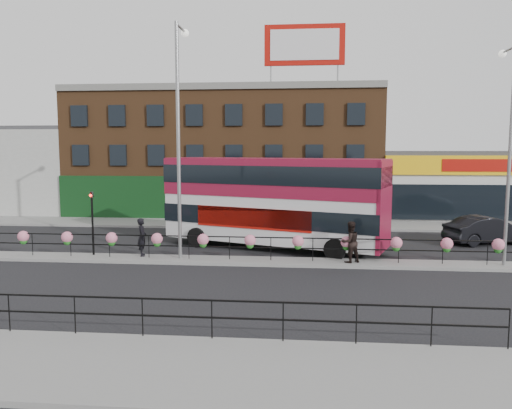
# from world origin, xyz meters

# --- Properties ---
(ground) EXTENTS (120.00, 120.00, 0.00)m
(ground) POSITION_xyz_m (0.00, 0.00, 0.00)
(ground) COLOR black
(ground) RESTS_ON ground
(south_pavement) EXTENTS (60.00, 4.00, 0.15)m
(south_pavement) POSITION_xyz_m (0.00, -12.00, 0.07)
(south_pavement) COLOR gray
(south_pavement) RESTS_ON ground
(north_pavement) EXTENTS (60.00, 4.00, 0.15)m
(north_pavement) POSITION_xyz_m (0.00, 12.00, 0.07)
(north_pavement) COLOR gray
(north_pavement) RESTS_ON ground
(median) EXTENTS (60.00, 1.60, 0.15)m
(median) POSITION_xyz_m (0.00, 0.00, 0.07)
(median) COLOR gray
(median) RESTS_ON ground
(yellow_line_inner) EXTENTS (60.00, 0.10, 0.01)m
(yellow_line_inner) POSITION_xyz_m (0.00, -9.70, 0.01)
(yellow_line_inner) COLOR gold
(yellow_line_inner) RESTS_ON ground
(yellow_line_outer) EXTENTS (60.00, 0.10, 0.01)m
(yellow_line_outer) POSITION_xyz_m (0.00, -9.88, 0.01)
(yellow_line_outer) COLOR gold
(yellow_line_outer) RESTS_ON ground
(brick_building) EXTENTS (25.00, 12.21, 10.30)m
(brick_building) POSITION_xyz_m (-4.00, 19.96, 5.13)
(brick_building) COLOR brown
(brick_building) RESTS_ON ground
(supermarket) EXTENTS (15.00, 12.25, 5.30)m
(supermarket) POSITION_xyz_m (16.00, 19.90, 2.65)
(supermarket) COLOR silver
(supermarket) RESTS_ON ground
(warehouse_west) EXTENTS (15.50, 12.00, 7.30)m
(warehouse_west) POSITION_xyz_m (-24.25, 20.00, 3.65)
(warehouse_west) COLOR #A6A7A2
(warehouse_west) RESTS_ON ground
(billboard) EXTENTS (6.00, 0.29, 4.40)m
(billboard) POSITION_xyz_m (2.50, 14.99, 13.18)
(billboard) COLOR #A00F07
(billboard) RESTS_ON brick_building
(median_railing) EXTENTS (30.04, 0.56, 1.23)m
(median_railing) POSITION_xyz_m (-0.00, 0.00, 1.05)
(median_railing) COLOR black
(median_railing) RESTS_ON median
(south_railing) EXTENTS (20.04, 0.05, 1.12)m
(south_railing) POSITION_xyz_m (-2.00, -10.10, 0.96)
(south_railing) COLOR black
(south_railing) RESTS_ON south_pavement
(double_decker_bus) EXTENTS (12.51, 6.93, 4.97)m
(double_decker_bus) POSITION_xyz_m (0.89, 3.48, 3.05)
(double_decker_bus) COLOR silver
(double_decker_bus) RESTS_ON ground
(car) EXTENTS (4.78, 5.97, 1.61)m
(car) POSITION_xyz_m (13.14, 6.13, 0.81)
(car) COLOR black
(car) RESTS_ON ground
(pedestrian_a) EXTENTS (0.98, 0.89, 1.89)m
(pedestrian_a) POSITION_xyz_m (-5.47, 0.40, 1.10)
(pedestrian_a) COLOR black
(pedestrian_a) RESTS_ON median
(pedestrian_b) EXTENTS (1.55, 1.51, 1.94)m
(pedestrian_b) POSITION_xyz_m (4.73, -0.11, 1.12)
(pedestrian_b) COLOR black
(pedestrian_b) RESTS_ON median
(lamp_column_west) EXTENTS (0.40, 1.97, 11.25)m
(lamp_column_west) POSITION_xyz_m (-3.43, 0.29, 6.82)
(lamp_column_west) COLOR gray
(lamp_column_west) RESTS_ON median
(lamp_column_east) EXTENTS (0.36, 1.74, 9.92)m
(lamp_column_east) POSITION_xyz_m (11.74, 0.24, 6.03)
(lamp_column_east) COLOR gray
(lamp_column_east) RESTS_ON median
(traffic_light_median) EXTENTS (0.15, 0.28, 3.65)m
(traffic_light_median) POSITION_xyz_m (-8.00, 0.39, 2.47)
(traffic_light_median) COLOR black
(traffic_light_median) RESTS_ON median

